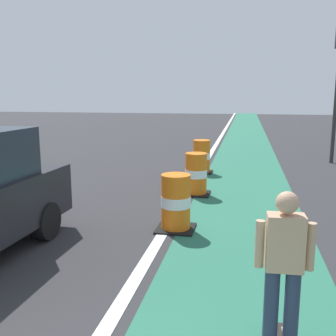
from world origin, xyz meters
TOP-DOWN VIEW (x-y plane):
  - bike_lane_strip at (2.40, 12.00)m, footprint 2.50×80.00m
  - lane_divider_stripe at (0.90, 12.00)m, footprint 0.20×80.00m
  - skateboarder_on_lane at (2.78, 2.45)m, footprint 0.57×0.81m
  - traffic_barrel_front at (1.10, 5.88)m, footprint 0.73×0.73m
  - traffic_barrel_mid at (1.14, 8.65)m, footprint 0.73×0.73m
  - traffic_barrel_back at (0.96, 11.54)m, footprint 0.73×0.73m

SIDE VIEW (x-z plane):
  - bike_lane_strip at x=2.40m, z-range 0.00..0.01m
  - lane_divider_stripe at x=0.90m, z-range 0.00..0.01m
  - traffic_barrel_front at x=1.10m, z-range -0.01..1.08m
  - traffic_barrel_mid at x=1.14m, z-range -0.01..1.08m
  - traffic_barrel_back at x=0.96m, z-range -0.01..1.08m
  - skateboarder_on_lane at x=2.78m, z-range 0.07..1.76m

